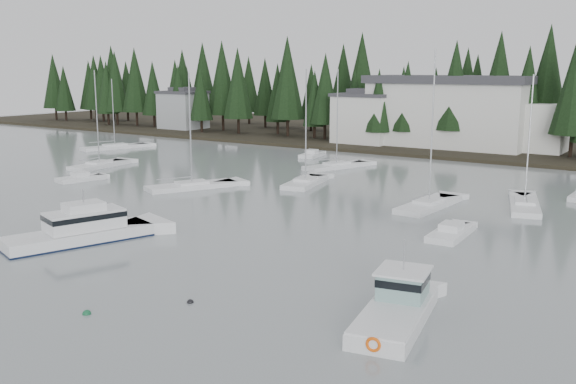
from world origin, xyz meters
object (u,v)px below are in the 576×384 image
(lobster_boat_teal, at_px, (397,310))
(runabout_1, at_px, (451,234))
(sailboat_2, at_px, (429,206))
(sailboat_3, at_px, (100,166))
(harbor_inn, at_px, (462,113))
(runabout_0, at_px, (81,180))
(house_far_west, at_px, (183,109))
(sailboat_6, at_px, (524,206))
(sailboat_5, at_px, (306,184))
(sailboat_4, at_px, (192,188))
(house_west, at_px, (365,117))
(cabin_cruiser_center, at_px, (81,233))
(sailboat_8, at_px, (115,148))
(sailboat_9, at_px, (337,167))
(runabout_3, at_px, (312,156))

(lobster_boat_teal, relative_size, runabout_1, 1.39)
(sailboat_2, xyz_separation_m, sailboat_3, (-44.46, -0.71, -0.02))
(harbor_inn, bearing_deg, runabout_0, -117.12)
(lobster_boat_teal, height_order, runabout_0, lobster_boat_teal)
(house_far_west, bearing_deg, sailboat_6, -25.33)
(sailboat_5, bearing_deg, runabout_1, -133.01)
(lobster_boat_teal, xyz_separation_m, sailboat_4, (-33.28, 21.19, -0.47))
(sailboat_2, xyz_separation_m, runabout_0, (-38.02, -8.78, 0.05))
(house_west, xyz_separation_m, runabout_0, (-11.13, -47.77, -4.52))
(house_west, bearing_deg, sailboat_5, -72.40)
(lobster_boat_teal, distance_m, sailboat_4, 39.46)
(house_far_west, bearing_deg, house_west, -2.73)
(sailboat_2, distance_m, runabout_1, 10.26)
(house_far_west, distance_m, runabout_1, 89.44)
(house_west, height_order, runabout_1, house_west)
(sailboat_3, xyz_separation_m, runabout_1, (49.76, -8.08, 0.06))
(cabin_cruiser_center, distance_m, sailboat_4, 21.90)
(sailboat_8, xyz_separation_m, sailboat_9, (38.98, 2.29, 0.02))
(sailboat_9, bearing_deg, sailboat_8, 112.09)
(sailboat_2, bearing_deg, sailboat_4, 105.04)
(house_west, xyz_separation_m, house_far_west, (-42.00, 2.00, -0.25))
(house_west, distance_m, house_far_west, 42.05)
(sailboat_8, bearing_deg, sailboat_9, -70.03)
(sailboat_2, xyz_separation_m, runabout_3, (-26.93, 22.87, 0.05))
(sailboat_2, distance_m, sailboat_5, 16.02)
(sailboat_3, bearing_deg, runabout_3, -42.72)
(house_west, bearing_deg, harbor_inn, 12.52)
(sailboat_4, xyz_separation_m, sailboat_9, (5.72, 20.81, 0.01))
(sailboat_3, xyz_separation_m, sailboat_6, (51.70, 5.66, -0.00))
(house_west, distance_m, sailboat_3, 43.64)
(sailboat_4, bearing_deg, cabin_cruiser_center, -133.50)
(house_west, distance_m, sailboat_4, 44.45)
(house_far_west, relative_size, sailboat_9, 0.65)
(sailboat_8, relative_size, sailboat_9, 0.88)
(sailboat_4, height_order, runabout_0, sailboat_4)
(sailboat_2, xyz_separation_m, sailboat_6, (7.24, 4.95, -0.02))
(sailboat_3, height_order, runabout_0, sailboat_3)
(house_west, distance_m, runabout_3, 16.74)
(sailboat_8, height_order, runabout_3, sailboat_8)
(sailboat_6, xyz_separation_m, runabout_0, (-45.27, -13.73, 0.06))
(sailboat_9, xyz_separation_m, runabout_3, (-8.23, 7.22, 0.06))
(sailboat_3, bearing_deg, cabin_cruiser_center, -137.92)
(cabin_cruiser_center, xyz_separation_m, runabout_3, (-10.31, 48.49, -0.55))
(harbor_inn, xyz_separation_m, runabout_0, (-26.17, -51.11, -5.64))
(sailboat_3, distance_m, sailboat_5, 29.13)
(sailboat_5, xyz_separation_m, runabout_3, (-11.30, 19.38, 0.06))
(house_west, distance_m, sailboat_5, 37.52)
(sailboat_3, bearing_deg, sailboat_6, -89.85)
(harbor_inn, relative_size, runabout_3, 5.50)
(runabout_3, bearing_deg, sailboat_8, 96.92)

